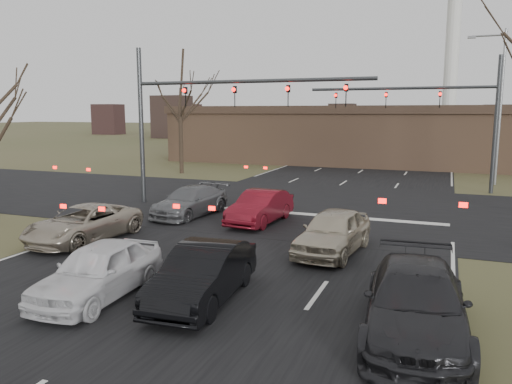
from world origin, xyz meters
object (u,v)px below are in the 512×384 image
car_white_sedan (99,270)px  car_black_hatch (203,274)px  car_silver_suv (84,223)px  streetlight_right_far (498,99)px  car_charcoal_sedan (416,303)px  building (396,135)px  mast_arm_near (197,106)px  car_silver_ahead (333,232)px  car_grey_ahead (190,201)px  car_red_ahead (260,207)px  mast_arm_far (445,108)px

car_white_sedan → car_black_hatch: size_ratio=0.98×
car_silver_suv → car_black_hatch: (6.92, -3.76, 0.05)m
streetlight_right_far → car_charcoal_sedan: size_ratio=1.92×
building → mast_arm_near: 26.14m
car_white_sedan → car_silver_ahead: car_silver_ahead is taller
streetlight_right_far → car_white_sedan: 28.82m
car_charcoal_sedan → car_grey_ahead: size_ratio=1.12×
car_silver_ahead → mast_arm_near: bearing=150.1°
car_silver_suv → streetlight_right_far: bearing=58.5°
mast_arm_near → car_red_ahead: mast_arm_near is taller
car_charcoal_sedan → car_silver_ahead: size_ratio=1.18×
car_black_hatch → car_charcoal_sedan: size_ratio=0.84×
mast_arm_near → mast_arm_far: 15.17m
car_silver_suv → car_black_hatch: size_ratio=1.10×
car_silver_suv → car_charcoal_sedan: (12.09, -3.95, 0.09)m
building → streetlight_right_far: bearing=-56.4°
car_charcoal_sedan → car_red_ahead: car_charcoal_sedan is taller
car_red_ahead → building: bearing=87.7°
mast_arm_near → streetlight_right_far: bearing=43.9°
car_charcoal_sedan → car_red_ahead: (-7.00, 9.16, -0.05)m
car_silver_ahead → car_grey_ahead: bearing=159.2°
car_white_sedan → car_silver_suv: bearing=130.7°
mast_arm_near → car_grey_ahead: (0.68, -2.12, -4.40)m
mast_arm_near → car_white_sedan: mast_arm_near is taller
car_white_sedan → car_charcoal_sedan: 7.83m
streetlight_right_far → car_red_ahead: size_ratio=2.34×
streetlight_right_far → car_silver_suv: size_ratio=2.09×
car_white_sedan → car_silver_ahead: size_ratio=0.97×
car_silver_suv → car_white_sedan: size_ratio=1.12×
mast_arm_near → car_white_sedan: 13.36m
car_silver_suv → car_white_sedan: car_white_sedan is taller
mast_arm_far → streetlight_right_far: bearing=51.9°
car_white_sedan → car_black_hatch: 2.75m
car_white_sedan → car_red_ahead: bearing=82.5°
car_silver_suv → car_silver_ahead: car_silver_ahead is taller
car_white_sedan → car_charcoal_sedan: (7.81, 0.58, 0.03)m
mast_arm_near → car_white_sedan: (3.46, -12.15, -4.35)m
car_silver_suv → car_red_ahead: size_ratio=1.12×
building → mast_arm_near: mast_arm_near is taller
mast_arm_far → car_white_sedan: mast_arm_far is taller
building → mast_arm_far: 15.75m
car_charcoal_sedan → car_red_ahead: size_ratio=1.22×
mast_arm_far → car_grey_ahead: mast_arm_far is taller
car_charcoal_sedan → streetlight_right_far: bearing=78.3°
car_grey_ahead → building: bearing=82.4°
building → car_red_ahead: (-2.96, -27.42, -1.96)m
mast_arm_near → car_black_hatch: mast_arm_near is taller
car_red_ahead → car_silver_ahead: car_silver_ahead is taller
car_white_sedan → car_grey_ahead: (-2.78, 10.03, -0.06)m
car_grey_ahead → car_red_ahead: car_red_ahead is taller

